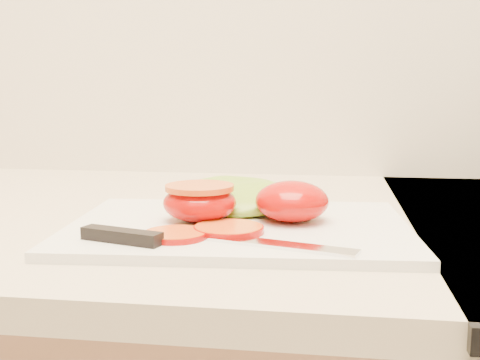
# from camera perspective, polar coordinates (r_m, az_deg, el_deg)

# --- Properties ---
(cutting_board) EXTENTS (0.37, 0.28, 0.01)m
(cutting_board) POSITION_cam_1_polar(r_m,az_deg,el_deg) (0.64, -0.13, -4.55)
(cutting_board) COLOR silver
(cutting_board) RESTS_ON counter
(tomato_half_dome) EXTENTS (0.08, 0.08, 0.04)m
(tomato_half_dome) POSITION_cam_1_polar(r_m,az_deg,el_deg) (0.65, 4.94, -2.01)
(tomato_half_dome) COLOR #BF0900
(tomato_half_dome) RESTS_ON cutting_board
(tomato_half_cut) EXTENTS (0.08, 0.08, 0.04)m
(tomato_half_cut) POSITION_cam_1_polar(r_m,az_deg,el_deg) (0.65, -3.84, -2.02)
(tomato_half_cut) COLOR #BF0900
(tomato_half_cut) RESTS_ON cutting_board
(tomato_slice_0) EXTENTS (0.07, 0.07, 0.01)m
(tomato_slice_0) POSITION_cam_1_polar(r_m,az_deg,el_deg) (0.60, -1.08, -4.69)
(tomato_slice_0) COLOR orange
(tomato_slice_0) RESTS_ON cutting_board
(tomato_slice_1) EXTENTS (0.06, 0.06, 0.01)m
(tomato_slice_1) POSITION_cam_1_polar(r_m,az_deg,el_deg) (0.58, -6.17, -5.17)
(tomato_slice_1) COLOR orange
(tomato_slice_1) RESTS_ON cutting_board
(lettuce_leaf_0) EXTENTS (0.19, 0.15, 0.03)m
(lettuce_leaf_0) POSITION_cam_1_polar(r_m,az_deg,el_deg) (0.71, -0.87, -1.57)
(lettuce_leaf_0) COLOR #82B12E
(lettuce_leaf_0) RESTS_ON cutting_board
(lettuce_leaf_1) EXTENTS (0.13, 0.10, 0.02)m
(lettuce_leaf_1) POSITION_cam_1_polar(r_m,az_deg,el_deg) (0.71, 2.73, -1.78)
(lettuce_leaf_1) COLOR #82B12E
(lettuce_leaf_1) RESTS_ON cutting_board
(knife) EXTENTS (0.26, 0.07, 0.01)m
(knife) POSITION_cam_1_polar(r_m,az_deg,el_deg) (0.56, -5.90, -5.56)
(knife) COLOR silver
(knife) RESTS_ON cutting_board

